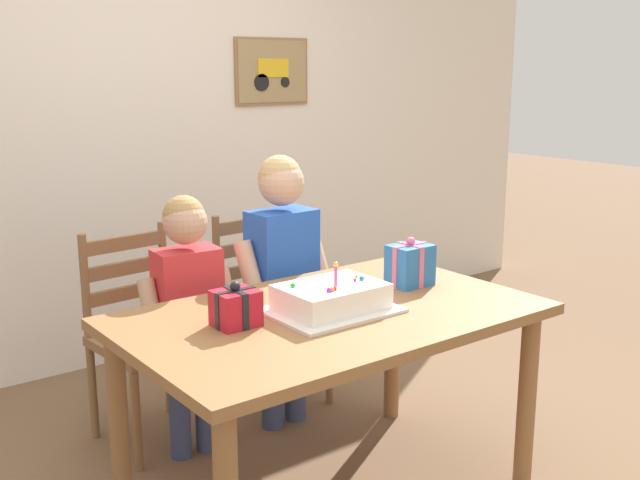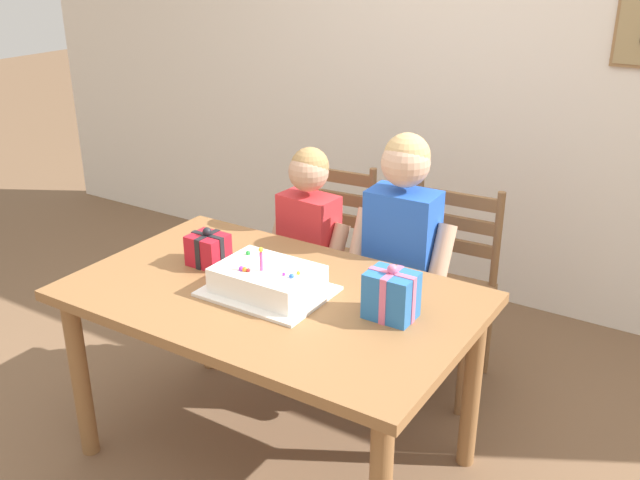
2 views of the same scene
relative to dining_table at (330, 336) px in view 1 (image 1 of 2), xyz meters
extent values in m
cube|color=silver|center=(0.00, 1.85, 0.65)|extent=(6.40, 0.08, 2.60)
cube|color=olive|center=(0.97, 1.80, 0.92)|extent=(0.51, 0.02, 0.39)
cube|color=#9E8456|center=(0.97, 1.79, 0.92)|extent=(0.48, 0.01, 0.36)
cube|color=gold|center=(0.97, 1.78, 0.94)|extent=(0.22, 0.01, 0.11)
cylinder|color=black|center=(0.88, 1.78, 0.86)|extent=(0.10, 0.01, 0.10)
cylinder|color=black|center=(1.05, 1.78, 0.86)|extent=(0.06, 0.01, 0.06)
cube|color=olive|center=(0.00, 0.00, 0.08)|extent=(1.48, 0.92, 0.04)
cylinder|color=olive|center=(0.66, -0.38, -0.30)|extent=(0.07, 0.07, 0.71)
cylinder|color=olive|center=(-0.66, 0.38, -0.30)|extent=(0.07, 0.07, 0.71)
cylinder|color=olive|center=(0.66, 0.38, -0.30)|extent=(0.07, 0.07, 0.71)
cube|color=white|center=(-0.01, -0.01, 0.10)|extent=(0.44, 0.34, 0.01)
cube|color=white|center=(-0.01, -0.01, 0.15)|extent=(0.36, 0.26, 0.09)
cylinder|color=#E04C9E|center=(-0.01, -0.04, 0.23)|extent=(0.01, 0.01, 0.07)
sphere|color=yellow|center=(-0.01, -0.04, 0.28)|extent=(0.02, 0.02, 0.02)
sphere|color=yellow|center=(0.12, 0.00, 0.20)|extent=(0.01, 0.01, 0.01)
sphere|color=blue|center=(0.12, -0.04, 0.20)|extent=(0.02, 0.02, 0.02)
sphere|color=red|center=(-0.04, -0.08, 0.20)|extent=(0.01, 0.01, 0.01)
sphere|color=purple|center=(0.08, -0.04, 0.20)|extent=(0.01, 0.01, 0.01)
sphere|color=purple|center=(-0.07, -0.08, 0.20)|extent=(0.02, 0.02, 0.02)
sphere|color=orange|center=(-0.06, -0.08, 0.20)|extent=(0.02, 0.02, 0.02)
sphere|color=green|center=(-0.13, 0.04, 0.20)|extent=(0.02, 0.02, 0.02)
cube|color=red|center=(-0.35, 0.07, 0.16)|extent=(0.14, 0.12, 0.12)
cube|color=black|center=(-0.35, 0.07, 0.16)|extent=(0.15, 0.02, 0.13)
cube|color=black|center=(-0.35, 0.07, 0.16)|extent=(0.02, 0.13, 0.13)
sphere|color=black|center=(-0.35, 0.07, 0.23)|extent=(0.04, 0.04, 0.04)
cube|color=#286BB7|center=(0.45, 0.07, 0.18)|extent=(0.17, 0.13, 0.16)
cube|color=#DB668E|center=(0.45, 0.07, 0.18)|extent=(0.17, 0.02, 0.17)
cube|color=#DB668E|center=(0.45, 0.07, 0.18)|extent=(0.02, 0.13, 0.17)
sphere|color=#DB668E|center=(0.45, 0.07, 0.28)|extent=(0.04, 0.04, 0.04)
cube|color=brown|center=(-0.32, 0.84, -0.20)|extent=(0.46, 0.46, 0.04)
cylinder|color=brown|center=(-0.11, 0.67, -0.44)|extent=(0.04, 0.04, 0.43)
cylinder|color=brown|center=(-0.49, 0.63, -0.44)|extent=(0.04, 0.04, 0.43)
cylinder|color=brown|center=(-0.14, 1.05, -0.44)|extent=(0.04, 0.04, 0.43)
cylinder|color=brown|center=(-0.52, 1.01, -0.44)|extent=(0.04, 0.04, 0.43)
cylinder|color=brown|center=(-0.14, 1.05, 0.04)|extent=(0.04, 0.04, 0.45)
cylinder|color=brown|center=(-0.52, 1.01, 0.04)|extent=(0.04, 0.04, 0.45)
cube|color=brown|center=(-0.33, 1.03, -0.02)|extent=(0.36, 0.06, 0.06)
cube|color=brown|center=(-0.33, 1.03, 0.09)|extent=(0.36, 0.06, 0.06)
cube|color=brown|center=(-0.33, 1.03, 0.20)|extent=(0.36, 0.06, 0.06)
cube|color=brown|center=(0.32, 0.84, -0.20)|extent=(0.44, 0.44, 0.04)
cylinder|color=brown|center=(0.52, 0.66, -0.44)|extent=(0.04, 0.04, 0.43)
cylinder|color=brown|center=(0.14, 0.64, -0.44)|extent=(0.04, 0.04, 0.43)
cylinder|color=brown|center=(0.50, 1.04, -0.44)|extent=(0.04, 0.04, 0.43)
cylinder|color=brown|center=(0.12, 1.02, -0.44)|extent=(0.04, 0.04, 0.43)
cylinder|color=brown|center=(0.50, 1.04, 0.04)|extent=(0.04, 0.04, 0.45)
cylinder|color=brown|center=(0.12, 1.02, 0.04)|extent=(0.04, 0.04, 0.45)
cube|color=brown|center=(0.31, 1.03, -0.02)|extent=(0.36, 0.04, 0.06)
cube|color=brown|center=(0.31, 1.03, 0.09)|extent=(0.36, 0.04, 0.06)
cube|color=brown|center=(0.31, 1.03, 0.20)|extent=(0.36, 0.04, 0.06)
cylinder|color=#38426B|center=(0.29, 0.63, -0.42)|extent=(0.10, 0.10, 0.46)
cylinder|color=#38426B|center=(0.16, 0.62, -0.42)|extent=(0.10, 0.10, 0.46)
cube|color=blue|center=(0.22, 0.63, 0.08)|extent=(0.29, 0.19, 0.53)
cylinder|color=tan|center=(0.41, 0.60, 0.06)|extent=(0.08, 0.22, 0.35)
cylinder|color=tan|center=(0.04, 0.58, 0.06)|extent=(0.08, 0.22, 0.35)
sphere|color=tan|center=(0.22, 0.63, 0.46)|extent=(0.20, 0.20, 0.20)
sphere|color=tan|center=(0.22, 0.64, 0.49)|extent=(0.19, 0.19, 0.19)
cylinder|color=#38426B|center=(-0.18, 0.62, -0.44)|extent=(0.09, 0.09, 0.42)
cylinder|color=#38426B|center=(-0.30, 0.63, -0.44)|extent=(0.09, 0.09, 0.42)
cube|color=red|center=(-0.24, 0.63, 0.00)|extent=(0.27, 0.18, 0.47)
cylinder|color=tan|center=(-0.08, 0.58, -0.01)|extent=(0.09, 0.20, 0.32)
cylinder|color=tan|center=(-0.41, 0.61, -0.01)|extent=(0.09, 0.20, 0.32)
sphere|color=tan|center=(-0.24, 0.63, 0.35)|extent=(0.18, 0.18, 0.18)
sphere|color=#A87F4C|center=(-0.24, 0.64, 0.37)|extent=(0.17, 0.17, 0.17)
camera|label=1|loc=(-1.60, -2.04, 0.95)|focal=42.59mm
camera|label=2|loc=(1.40, -1.89, 1.29)|focal=40.34mm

